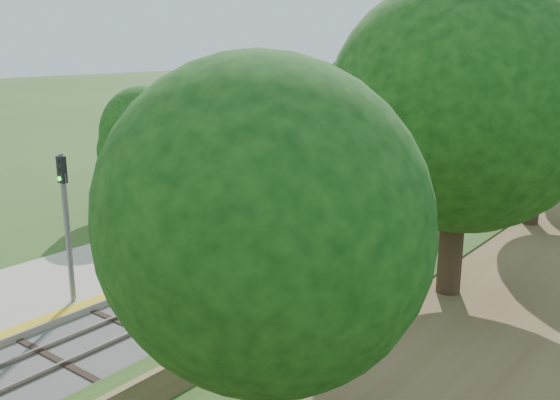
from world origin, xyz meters
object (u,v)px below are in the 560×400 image
Objects in this scene: lamppost_far at (207,207)px; signal_farside at (490,168)px; station_building at (265,120)px; signal_platform at (66,213)px.

signal_farside is (9.77, 10.84, 1.37)m from lamppost_far.
station_building is 1.50× the size of signal_platform.
lamppost_far is 8.27m from signal_platform.
lamppost_far is at bearing 94.74° from signal_platform.
station_building reaches higher than signal_platform.
station_building is at bearing 121.30° from lamppost_far.
signal_platform is at bearing -66.27° from station_building.
signal_platform is at bearing -85.26° from lamppost_far.
signal_platform is 0.98× the size of signal_farside.
signal_farside is (9.10, 18.93, -0.20)m from signal_platform.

